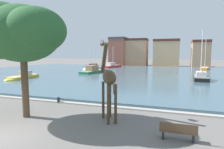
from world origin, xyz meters
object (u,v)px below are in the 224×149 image
mooring_bollard (58,100)px  giraffe_statue (108,79)px  sailboat_green (95,71)px  sailboat_black (201,78)px  sailboat_yellow (21,77)px  sailboat_orange (205,69)px  sailboat_white (92,68)px  shade_tree (15,32)px  park_bench (178,131)px  sailboat_red (113,66)px

mooring_bollard → giraffe_statue: bearing=-25.9°
sailboat_green → sailboat_black: size_ratio=1.20×
giraffe_statue → sailboat_yellow: sailboat_yellow is taller
sailboat_orange → sailboat_yellow: size_ratio=1.17×
sailboat_white → sailboat_green: bearing=-61.0°
sailboat_green → sailboat_orange: sailboat_orange is taller
sailboat_white → sailboat_yellow: 22.57m
mooring_bollard → sailboat_green: bearing=106.5°
shade_tree → mooring_bollard: 6.90m
sailboat_white → park_bench: (22.08, -37.66, -0.04)m
giraffe_statue → sailboat_red: 46.72m
sailboat_white → sailboat_orange: (28.62, 8.40, -0.07)m
sailboat_green → park_bench: (17.18, -28.81, -0.12)m
giraffe_statue → sailboat_white: bearing=116.3°
sailboat_orange → shade_tree: bearing=-110.1°
sailboat_green → sailboat_yellow: (-7.09, -13.61, -0.09)m
sailboat_black → sailboat_orange: bearing=81.9°
sailboat_yellow → park_bench: 28.64m
sailboat_green → sailboat_white: 10.12m
sailboat_red → sailboat_white: sailboat_red is taller
sailboat_orange → mooring_bollard: size_ratio=17.36×
sailboat_white → giraffe_statue: bearing=-63.7°
park_bench → sailboat_white: bearing=120.4°
giraffe_statue → mooring_bollard: bearing=154.1°
sailboat_yellow → sailboat_orange: bearing=45.0°
sailboat_white → park_bench: size_ratio=4.38×
sailboat_orange → sailboat_black: (-3.22, -22.60, 0.11)m
sailboat_orange → park_bench: size_ratio=4.82×
sailboat_green → sailboat_orange: size_ratio=1.11×
sailboat_red → sailboat_orange: sailboat_orange is taller
sailboat_yellow → mooring_bollard: (14.27, -10.66, -0.27)m
mooring_bollard → sailboat_white: bearing=110.0°
giraffe_statue → sailboat_yellow: bearing=146.1°
sailboat_green → shade_tree: bearing=-76.3°
sailboat_yellow → giraffe_statue: bearing=-33.9°
sailboat_white → sailboat_red: bearing=69.1°
mooring_bollard → sailboat_red: bearing=102.0°
sailboat_black → sailboat_green: bearing=165.4°
sailboat_black → park_bench: (-3.31, -23.46, -0.09)m
sailboat_orange → mooring_bollard: (-16.54, -41.53, -0.22)m
giraffe_statue → sailboat_yellow: 24.16m
giraffe_statue → park_bench: (4.31, -1.78, -2.24)m
sailboat_red → shade_tree: size_ratio=1.24×
sailboat_orange → mooring_bollard: bearing=-111.7°
sailboat_yellow → park_bench: size_ratio=4.12×
sailboat_yellow → sailboat_green: bearing=62.5°
shade_tree → mooring_bollard: (0.24, 4.22, -5.46)m
shade_tree → sailboat_red: bearing=100.6°
shade_tree → sailboat_yellow: bearing=133.3°
sailboat_green → sailboat_white: bearing=119.0°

